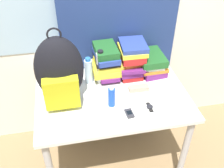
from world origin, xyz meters
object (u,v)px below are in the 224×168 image
at_px(book_stack_center, 131,59).
at_px(sunscreen_bottle, 112,97).
at_px(backpack, 60,72).
at_px(cell_phone, 129,113).
at_px(sunglasses_case, 139,88).
at_px(book_stack_left, 107,62).
at_px(sports_bottle, 101,68).
at_px(water_bottle, 89,71).
at_px(wristwatch, 150,107).
at_px(book_stack_right, 151,63).

bearing_deg(book_stack_center, sunscreen_bottle, -123.38).
relative_size(backpack, cell_phone, 6.42).
distance_m(book_stack_center, sunglasses_case, 0.26).
bearing_deg(backpack, sunscreen_bottle, -22.31).
relative_size(backpack, book_stack_left, 1.94).
relative_size(sports_bottle, cell_phone, 3.29).
bearing_deg(book_stack_left, sunscreen_bottle, -95.37).
height_order(backpack, water_bottle, backpack).
bearing_deg(sunglasses_case, sunscreen_bottle, -152.08).
height_order(sports_bottle, cell_phone, sports_bottle).
xyz_separation_m(book_stack_center, water_bottle, (-0.35, -0.05, -0.04)).
distance_m(book_stack_left, sunscreen_bottle, 0.36).
height_order(water_bottle, wristwatch, water_bottle).
xyz_separation_m(book_stack_center, sunglasses_case, (0.00, -0.23, -0.12)).
xyz_separation_m(sports_bottle, cell_phone, (0.13, -0.40, -0.13)).
bearing_deg(book_stack_right, water_bottle, -174.97).
relative_size(backpack, sunscreen_bottle, 3.30).
bearing_deg(cell_phone, book_stack_center, 74.42).
bearing_deg(book_stack_left, water_bottle, -162.31).
height_order(book_stack_left, wristwatch, book_stack_left).
xyz_separation_m(cell_phone, wristwatch, (0.16, 0.04, -0.00)).
xyz_separation_m(sunglasses_case, wristwatch, (0.02, -0.20, -0.01)).
relative_size(book_stack_left, cell_phone, 3.31).
height_order(sunglasses_case, wristwatch, sunglasses_case).
bearing_deg(book_stack_right, wristwatch, -108.18).
bearing_deg(book_stack_center, water_bottle, -172.23).
relative_size(water_bottle, cell_phone, 2.55).
relative_size(book_stack_left, sports_bottle, 1.01).
bearing_deg(book_stack_right, book_stack_center, 179.23).
xyz_separation_m(backpack, sports_bottle, (0.31, 0.15, -0.10)).
distance_m(water_bottle, cell_phone, 0.48).
xyz_separation_m(book_stack_center, cell_phone, (-0.13, -0.47, -0.13)).
relative_size(backpack, sports_bottle, 1.95).
height_order(book_stack_right, sports_bottle, sports_bottle).
relative_size(sunscreen_bottle, cell_phone, 1.95).
height_order(book_stack_left, cell_phone, book_stack_left).
xyz_separation_m(backpack, book_stack_left, (0.37, 0.21, -0.10)).
bearing_deg(sports_bottle, cell_phone, -72.10).
xyz_separation_m(backpack, cell_phone, (0.43, -0.25, -0.23)).
xyz_separation_m(book_stack_right, sports_bottle, (-0.43, -0.07, 0.05)).
xyz_separation_m(water_bottle, sunglasses_case, (0.35, -0.18, -0.09)).
height_order(book_stack_center, cell_phone, book_stack_center).
xyz_separation_m(book_stack_left, sunscreen_bottle, (-0.03, -0.35, -0.06)).
height_order(water_bottle, sunglasses_case, water_bottle).
relative_size(book_stack_center, sunscreen_bottle, 1.69).
distance_m(backpack, cell_phone, 0.55).
height_order(book_stack_left, sunscreen_bottle, book_stack_left).
height_order(backpack, book_stack_right, backpack).
xyz_separation_m(book_stack_right, water_bottle, (-0.52, -0.05, 0.02)).
relative_size(book_stack_center, sports_bottle, 1.00).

